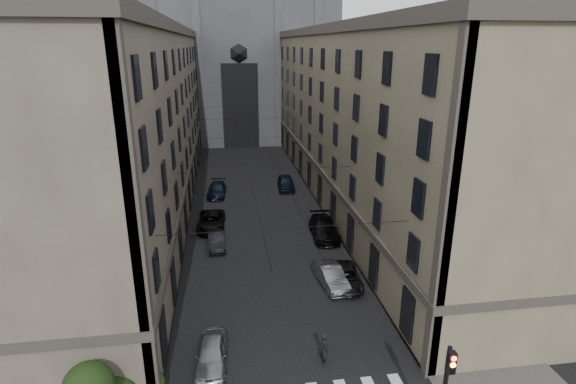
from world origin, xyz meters
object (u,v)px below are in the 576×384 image
gothic_tower (236,39)px  pedestrian (325,348)px  car_left_midnear (216,240)px  car_right_near (331,276)px  car_left_far (217,190)px  car_right_midfar (324,228)px  car_left_midfar (211,222)px  car_right_far (286,183)px  car_right_midnear (345,277)px  car_left_near (212,354)px

gothic_tower → pedestrian: (1.79, -66.96, -16.81)m
car_left_midnear → car_right_near: size_ratio=0.90×
gothic_tower → car_left_far: (-4.20, -36.50, -17.07)m
car_right_midfar → car_right_near: bearing=-96.2°
car_left_midfar → car_right_midfar: (10.34, -3.42, 0.07)m
car_right_near → car_right_midfar: car_right_midfar is taller
car_right_midfar → car_left_midfar: bearing=165.0°
car_right_far → car_right_midnear: bearing=-84.2°
car_left_far → car_left_midfar: bearing=-88.4°
car_left_midfar → car_right_midfar: car_right_midfar is taller
car_right_midnear → pedestrian: pedestrian is taller
car_right_midfar → car_left_far: bearing=129.4°
car_right_far → pedestrian: bearing=-91.1°
car_left_near → pedestrian: bearing=-3.7°
car_left_midfar → car_right_far: car_right_far is taller
pedestrian → car_left_midnear: bearing=11.5°
car_left_near → car_left_midnear: (0.23, 15.30, -0.05)m
car_left_far → car_right_near: car_right_near is taller
gothic_tower → car_left_far: size_ratio=11.61×
car_left_midnear → car_right_far: (8.40, 15.63, 0.16)m
car_right_near → car_left_near: bearing=-145.6°
car_left_midnear → pedestrian: size_ratio=2.04×
car_right_midnear → car_right_far: bearing=98.5°
car_left_far → car_right_far: bearing=13.0°
car_right_far → car_left_midfar: bearing=-124.9°
car_left_near → car_left_far: car_left_far is taller
car_right_near → pedestrian: bearing=-112.7°
gothic_tower → car_left_midfar: gothic_tower is taller
car_right_midfar → car_right_far: (-1.44, 14.74, -0.00)m
car_left_midfar → car_left_far: car_left_midfar is taller
gothic_tower → pedestrian: gothic_tower is taller
car_left_far → car_right_near: 23.72m
car_left_midnear → pedestrian: 17.19m
car_left_midfar → car_left_far: size_ratio=1.09×
car_right_near → pedestrian: pedestrian is taller
car_left_near → car_right_midfar: (10.07, 16.18, 0.11)m
car_left_midnear → car_left_midfar: 4.33m
car_left_midfar → car_left_far: 10.07m
car_left_midfar → gothic_tower: bearing=86.4°
car_left_near → car_right_near: size_ratio=0.94×
car_right_near → car_left_midfar: bearing=119.8°
car_left_midnear → car_right_near: 11.48m
gothic_tower → car_left_near: (-4.43, -66.15, -17.08)m
car_left_near → car_right_midfar: size_ratio=0.74×
car_left_near → car_right_near: (8.63, 7.47, 0.02)m
car_right_near → pedestrian: (-2.41, -8.28, 0.26)m
car_right_midfar → gothic_tower: bearing=99.7°
gothic_tower → car_left_near: bearing=-93.8°
car_right_near → car_right_midfar: size_ratio=0.78×
pedestrian → car_left_near: bearing=73.7°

